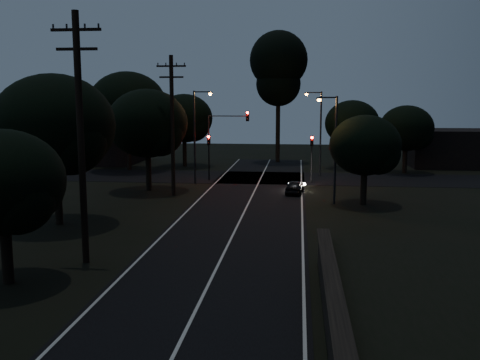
# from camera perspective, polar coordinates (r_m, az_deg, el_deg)

# --- Properties ---
(road_surface) EXTENTS (60.00, 70.00, 0.03)m
(road_surface) POSITION_cam_1_polar(r_m,az_deg,el_deg) (39.34, 1.14, -2.04)
(road_surface) COLOR black
(road_surface) RESTS_ON ground
(utility_pole_mid) EXTENTS (2.20, 0.30, 11.00)m
(utility_pole_mid) POSITION_cam_1_polar(r_m,az_deg,el_deg) (24.36, -16.64, 4.61)
(utility_pole_mid) COLOR black
(utility_pole_mid) RESTS_ON ground
(utility_pole_far) EXTENTS (2.20, 0.30, 10.50)m
(utility_pole_far) POSITION_cam_1_polar(r_m,az_deg,el_deg) (40.55, -7.24, 6.01)
(utility_pole_far) COLOR black
(utility_pole_far) RESTS_ON ground
(tree_left_b) EXTENTS (4.85, 4.85, 6.17)m
(tree_left_b) POSITION_cam_1_polar(r_m,az_deg,el_deg) (22.60, -23.78, -0.49)
(tree_left_b) COLOR black
(tree_left_b) RESTS_ON ground
(tree_left_c) EXTENTS (6.93, 6.93, 8.75)m
(tree_left_c) POSITION_cam_1_polar(r_m,az_deg,el_deg) (32.35, -18.89, 5.27)
(tree_left_c) COLOR black
(tree_left_c) RESTS_ON ground
(tree_left_d) EXTENTS (6.39, 6.39, 8.11)m
(tree_left_d) POSITION_cam_1_polar(r_m,az_deg,el_deg) (42.95, -9.62, 5.79)
(tree_left_d) COLOR black
(tree_left_d) RESTS_ON ground
(tree_far_nw) EXTENTS (6.20, 6.20, 7.86)m
(tree_far_nw) POSITION_cam_1_polar(r_m,az_deg,el_deg) (58.60, -5.79, 6.43)
(tree_far_nw) COLOR black
(tree_far_nw) RESTS_ON ground
(tree_far_w) EXTENTS (7.91, 7.91, 10.09)m
(tree_far_w) POSITION_cam_1_polar(r_m,az_deg,el_deg) (55.94, -11.69, 7.70)
(tree_far_w) COLOR black
(tree_far_w) RESTS_ON ground
(tree_far_ne) EXTENTS (5.69, 5.69, 7.19)m
(tree_far_ne) POSITION_cam_1_polar(r_m,az_deg,el_deg) (57.62, 12.08, 5.81)
(tree_far_ne) COLOR black
(tree_far_ne) RESTS_ON ground
(tree_far_e) EXTENTS (5.28, 5.28, 6.70)m
(tree_far_e) POSITION_cam_1_polar(r_m,az_deg,el_deg) (55.40, 17.53, 5.17)
(tree_far_e) COLOR black
(tree_far_e) RESTS_ON ground
(tree_right_a) EXTENTS (4.91, 4.91, 6.24)m
(tree_right_a) POSITION_cam_1_polar(r_m,az_deg,el_deg) (37.72, 13.47, 3.45)
(tree_right_a) COLOR black
(tree_right_a) RESTS_ON ground
(tall_pine) EXTENTS (6.61, 6.61, 15.03)m
(tall_pine) POSITION_cam_1_polar(r_m,az_deg,el_deg) (62.54, 4.13, 11.86)
(tall_pine) COLOR black
(tall_pine) RESTS_ON ground
(building_left) EXTENTS (10.00, 8.00, 4.40)m
(building_left) POSITION_cam_1_polar(r_m,az_deg,el_deg) (64.06, -15.23, 3.77)
(building_left) COLOR black
(building_left) RESTS_ON ground
(building_right) EXTENTS (9.00, 7.00, 4.00)m
(building_right) POSITION_cam_1_polar(r_m,az_deg,el_deg) (62.83, 21.58, 3.19)
(building_right) COLOR black
(building_right) RESTS_ON ground
(signal_left) EXTENTS (0.28, 0.35, 4.10)m
(signal_left) POSITION_cam_1_polar(r_m,az_deg,el_deg) (48.26, -3.35, 3.32)
(signal_left) COLOR black
(signal_left) RESTS_ON ground
(signal_right) EXTENTS (0.28, 0.35, 4.10)m
(signal_right) POSITION_cam_1_polar(r_m,az_deg,el_deg) (47.60, 7.66, 3.18)
(signal_right) COLOR black
(signal_right) RESTS_ON ground
(signal_mast) EXTENTS (3.70, 0.35, 6.25)m
(signal_mast) POSITION_cam_1_polar(r_m,az_deg,el_deg) (47.90, -1.36, 5.09)
(signal_mast) COLOR black
(signal_mast) RESTS_ON ground
(streetlight_a) EXTENTS (1.66, 0.26, 8.00)m
(streetlight_a) POSITION_cam_1_polar(r_m,az_deg,el_deg) (46.30, -4.64, 5.31)
(streetlight_a) COLOR black
(streetlight_a) RESTS_ON ground
(streetlight_b) EXTENTS (1.66, 0.26, 8.00)m
(streetlight_b) POSITION_cam_1_polar(r_m,az_deg,el_deg) (51.49, 8.39, 5.58)
(streetlight_b) COLOR black
(streetlight_b) RESTS_ON ground
(streetlight_c) EXTENTS (1.46, 0.26, 7.50)m
(streetlight_c) POSITION_cam_1_polar(r_m,az_deg,el_deg) (37.58, 9.92, 4.01)
(streetlight_c) COLOR black
(streetlight_c) RESTS_ON ground
(car) EXTENTS (1.59, 3.25, 1.07)m
(car) POSITION_cam_1_polar(r_m,az_deg,el_deg) (41.71, 5.86, -0.74)
(car) COLOR black
(car) RESTS_ON ground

